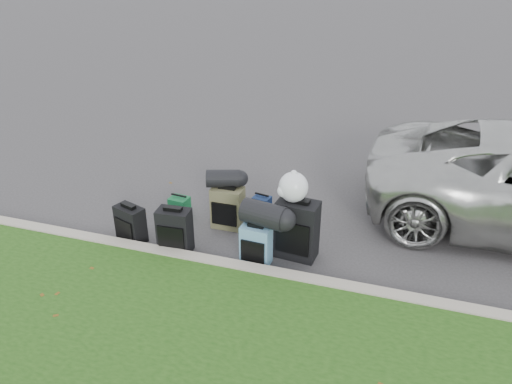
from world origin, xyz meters
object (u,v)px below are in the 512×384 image
(suitcase_teal, at_px, (256,245))
(suitcase_large_black_left, at_px, (175,231))
(suitcase_small_black, at_px, (131,224))
(suitcase_olive, at_px, (228,208))
(tote_navy, at_px, (262,205))
(tote_green, at_px, (180,207))
(suitcase_large_black_right, at_px, (297,229))

(suitcase_teal, bearing_deg, suitcase_large_black_left, -173.72)
(suitcase_small_black, bearing_deg, suitcase_olive, 52.61)
(tote_navy, bearing_deg, suitcase_small_black, -127.96)
(suitcase_large_black_left, bearing_deg, tote_green, 108.06)
(suitcase_large_black_left, distance_m, suitcase_olive, 0.93)
(suitcase_olive, xyz_separation_m, suitcase_large_black_right, (1.12, -0.43, 0.09))
(suitcase_small_black, relative_size, tote_navy, 1.92)
(tote_green, bearing_deg, suitcase_teal, -22.91)
(suitcase_small_black, distance_m, suitcase_large_black_left, 0.71)
(suitcase_large_black_left, distance_m, suitcase_large_black_right, 1.61)
(suitcase_small_black, relative_size, suitcase_teal, 0.96)
(suitcase_large_black_left, height_order, suitcase_teal, suitcase_large_black_left)
(suitcase_large_black_right, xyz_separation_m, tote_navy, (-0.77, 0.96, -0.26))
(suitcase_large_black_left, xyz_separation_m, tote_green, (-0.36, 0.87, -0.16))
(tote_navy, bearing_deg, tote_green, -146.19)
(suitcase_olive, bearing_deg, suitcase_large_black_left, -118.54)
(suitcase_small_black, xyz_separation_m, suitcase_olive, (1.14, 0.76, 0.05))
(suitcase_teal, xyz_separation_m, tote_green, (-1.46, 0.81, -0.11))
(suitcase_olive, distance_m, tote_navy, 0.66)
(suitcase_teal, relative_size, suitcase_large_black_right, 0.68)
(suitcase_small_black, bearing_deg, tote_green, 85.85)
(suitcase_small_black, height_order, suitcase_large_black_left, suitcase_large_black_left)
(suitcase_teal, xyz_separation_m, suitcase_large_black_right, (0.46, 0.32, 0.13))
(suitcase_large_black_left, relative_size, suitcase_large_black_right, 0.78)
(suitcase_large_black_left, height_order, suitcase_large_black_right, suitcase_large_black_right)
(tote_green, bearing_deg, suitcase_olive, 2.23)
(suitcase_large_black_right, bearing_deg, suitcase_small_black, -166.24)
(tote_green, height_order, tote_navy, tote_green)
(suitcase_small_black, height_order, suitcase_teal, suitcase_teal)
(suitcase_small_black, height_order, tote_navy, suitcase_small_black)
(suitcase_olive, relative_size, tote_green, 1.97)
(suitcase_teal, relative_size, tote_green, 1.73)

